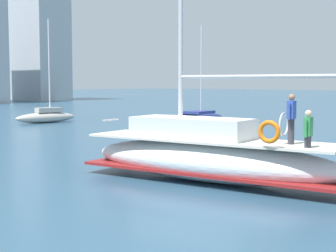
% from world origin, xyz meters
% --- Properties ---
extents(ground_plane, '(400.00, 400.00, 0.00)m').
position_xyz_m(ground_plane, '(0.00, 0.00, 0.00)').
color(ground_plane, '#2D516B').
extents(main_sailboat, '(4.06, 9.87, 12.87)m').
position_xyz_m(main_sailboat, '(-1.47, -0.87, 0.91)').
color(main_sailboat, silver).
rests_on(main_sailboat, ground).
extents(moored_catamaran, '(4.92, 2.78, 8.32)m').
position_xyz_m(moored_catamaran, '(18.55, 16.58, 0.59)').
color(moored_catamaran, navy).
rests_on(moored_catamaran, ground).
extents(moored_cutter_left, '(5.54, 1.77, 8.72)m').
position_xyz_m(moored_cutter_left, '(9.07, 25.49, 0.60)').
color(moored_cutter_left, '#B7B2A8').
rests_on(moored_cutter_left, ground).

